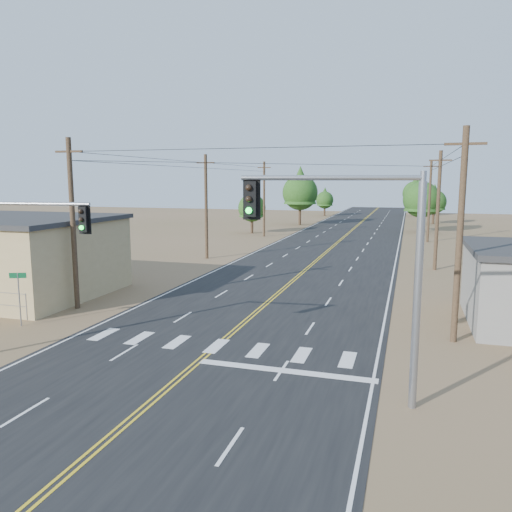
% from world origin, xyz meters
% --- Properties ---
extents(ground, '(220.00, 220.00, 0.00)m').
position_xyz_m(ground, '(0.00, 0.00, 0.00)').
color(ground, '#8D674C').
rests_on(ground, ground).
extents(road, '(15.00, 200.00, 0.02)m').
position_xyz_m(road, '(0.00, 30.00, 0.01)').
color(road, black).
rests_on(road, ground).
extents(utility_pole_left_near, '(1.80, 0.30, 10.00)m').
position_xyz_m(utility_pole_left_near, '(-10.50, 12.00, 5.12)').
color(utility_pole_left_near, '#4C3826').
rests_on(utility_pole_left_near, ground).
extents(utility_pole_left_mid, '(1.80, 0.30, 10.00)m').
position_xyz_m(utility_pole_left_mid, '(-10.50, 32.00, 5.12)').
color(utility_pole_left_mid, '#4C3826').
rests_on(utility_pole_left_mid, ground).
extents(utility_pole_left_far, '(1.80, 0.30, 10.00)m').
position_xyz_m(utility_pole_left_far, '(-10.50, 52.00, 5.12)').
color(utility_pole_left_far, '#4C3826').
rests_on(utility_pole_left_far, ground).
extents(utility_pole_right_near, '(1.80, 0.30, 10.00)m').
position_xyz_m(utility_pole_right_near, '(10.50, 12.00, 5.12)').
color(utility_pole_right_near, '#4C3826').
rests_on(utility_pole_right_near, ground).
extents(utility_pole_right_mid, '(1.80, 0.30, 10.00)m').
position_xyz_m(utility_pole_right_mid, '(10.50, 32.00, 5.12)').
color(utility_pole_right_mid, '#4C3826').
rests_on(utility_pole_right_mid, ground).
extents(utility_pole_right_far, '(1.80, 0.30, 10.00)m').
position_xyz_m(utility_pole_right_far, '(10.50, 52.00, 5.12)').
color(utility_pole_right_far, '#4C3826').
rests_on(utility_pole_right_far, ground).
extents(signal_mast_left, '(5.43, 0.87, 6.83)m').
position_xyz_m(signal_mast_left, '(-7.81, 4.18, 4.60)').
color(signal_mast_left, gray).
rests_on(signal_mast_left, ground).
extents(signal_mast_right, '(5.95, 1.08, 7.89)m').
position_xyz_m(signal_mast_right, '(6.94, 3.95, 5.29)').
color(signal_mast_right, gray).
rests_on(signal_mast_right, ground).
extents(street_sign, '(0.79, 0.37, 2.85)m').
position_xyz_m(street_sign, '(-11.00, 8.00, 1.91)').
color(street_sign, gray).
rests_on(street_sign, ground).
extents(tree_left_near, '(3.95, 3.95, 6.58)m').
position_xyz_m(tree_left_near, '(-13.31, 55.46, 4.02)').
color(tree_left_near, '#3F2D1E').
rests_on(tree_left_near, ground).
extents(tree_left_mid, '(5.94, 5.94, 9.90)m').
position_xyz_m(tree_left_mid, '(-9.56, 70.59, 6.06)').
color(tree_left_mid, '#3F2D1E').
rests_on(tree_left_mid, ground).
extents(tree_left_far, '(3.65, 3.65, 6.08)m').
position_xyz_m(tree_left_far, '(-9.00, 92.86, 3.72)').
color(tree_left_far, '#3F2D1E').
rests_on(tree_left_far, ground).
extents(tree_right_near, '(5.19, 5.19, 8.65)m').
position_xyz_m(tree_right_near, '(9.80, 63.66, 5.29)').
color(tree_right_near, '#3F2D1E').
rests_on(tree_right_near, ground).
extents(tree_right_mid, '(4.16, 4.16, 6.94)m').
position_xyz_m(tree_right_mid, '(12.20, 78.95, 4.24)').
color(tree_right_mid, '#3F2D1E').
rests_on(tree_right_mid, ground).
extents(tree_right_far, '(5.18, 5.18, 8.63)m').
position_xyz_m(tree_right_far, '(9.21, 97.97, 5.28)').
color(tree_right_far, '#3F2D1E').
rests_on(tree_right_far, ground).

